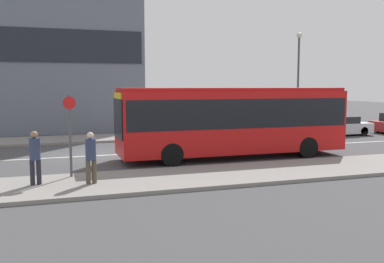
% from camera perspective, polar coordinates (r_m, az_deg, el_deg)
% --- Properties ---
extents(ground_plane, '(120.00, 120.00, 0.00)m').
position_cam_1_polar(ground_plane, '(20.84, -13.21, -3.19)').
color(ground_plane, '#444447').
extents(sidewalk_near, '(44.00, 3.50, 0.13)m').
position_cam_1_polar(sidewalk_near, '(14.72, -10.99, -6.77)').
color(sidewalk_near, gray).
rests_on(sidewalk_near, ground_plane).
extents(sidewalk_far, '(44.00, 3.50, 0.13)m').
position_cam_1_polar(sidewalk_far, '(27.00, -14.42, -0.97)').
color(sidewalk_far, gray).
rests_on(sidewalk_far, ground_plane).
extents(lane_centerline, '(41.80, 0.16, 0.01)m').
position_cam_1_polar(lane_centerline, '(20.84, -13.21, -3.18)').
color(lane_centerline, silver).
rests_on(lane_centerline, ground_plane).
extents(city_bus, '(10.55, 2.57, 3.22)m').
position_cam_1_polar(city_bus, '(19.75, 5.47, 1.85)').
color(city_bus, red).
rests_on(city_bus, ground_plane).
extents(parked_car_0, '(3.95, 1.71, 1.36)m').
position_cam_1_polar(parked_car_0, '(27.44, 11.16, 0.43)').
color(parked_car_0, navy).
rests_on(parked_car_0, ground_plane).
extents(parked_car_1, '(3.98, 1.79, 1.28)m').
position_cam_1_polar(parked_car_1, '(30.31, 19.14, 0.68)').
color(parked_car_1, silver).
rests_on(parked_car_1, ground_plane).
extents(pedestrian_near_stop, '(0.35, 0.34, 1.75)m').
position_cam_1_polar(pedestrian_near_stop, '(14.67, -20.21, -2.87)').
color(pedestrian_near_stop, '#23232D').
rests_on(pedestrian_near_stop, sidewalk_near).
extents(pedestrian_down_pavement, '(0.35, 0.34, 1.70)m').
position_cam_1_polar(pedestrian_down_pavement, '(14.32, -13.35, -3.00)').
color(pedestrian_down_pavement, '#4C4233').
rests_on(pedestrian_down_pavement, sidewalk_near).
extents(bus_stop_sign, '(0.44, 0.12, 2.87)m').
position_cam_1_polar(bus_stop_sign, '(15.49, -15.95, 0.25)').
color(bus_stop_sign, '#4C4C51').
rests_on(bus_stop_sign, sidewalk_near).
extents(street_lamp, '(0.36, 0.36, 6.75)m').
position_cam_1_polar(street_lamp, '(30.27, 13.99, 7.75)').
color(street_lamp, '#4C4C51').
rests_on(street_lamp, sidewalk_far).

